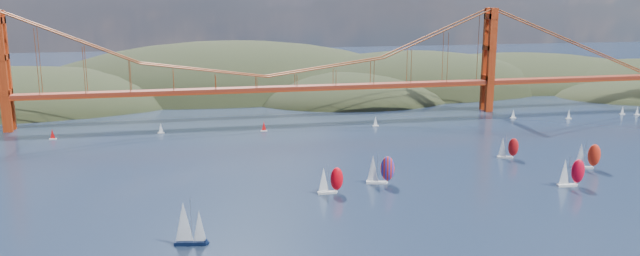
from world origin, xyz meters
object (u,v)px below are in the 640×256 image
Objects in this scene: racer_2 at (587,156)px; racer_rwb at (380,169)px; sloop_navy at (188,224)px; racer_1 at (571,172)px; racer_3 at (508,147)px; racer_0 at (330,180)px.

racer_2 is 78.92m from racer_rwb.
sloop_navy is 1.17× the size of racer_rwb.
racer_rwb is (-60.51, 16.17, 0.19)m from racer_1.
sloop_navy is at bearing -134.45° from racer_3.
racer_0 is at bearing 46.75° from sloop_navy.
racer_rwb reaches higher than racer_1.
racer_1 is 37.58m from racer_3.
racer_rwb is (62.87, 39.41, -0.47)m from sloop_navy.
racer_3 is at bearing 36.47° from racer_rwb.
racer_rwb reaches higher than racer_3.
racer_0 is at bearing -143.95° from racer_rwb.
racer_2 is at bearing -25.08° from racer_3.
racer_1 is 25.51m from racer_2.
racer_0 is (44.22, 32.74, -1.03)m from sloop_navy.
sloop_navy reaches higher than racer_rwb.
racer_2 is at bearing 26.34° from sloop_navy.
racer_1 is 1.15× the size of racer_3.
racer_2 is at bearing 4.48° from racer_0.
sloop_navy is at bearing -164.50° from racer_1.
racer_1 is 0.96× the size of racer_rwb.
racer_0 is 19.82m from racer_rwb.
racer_2 is 1.16× the size of racer_3.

